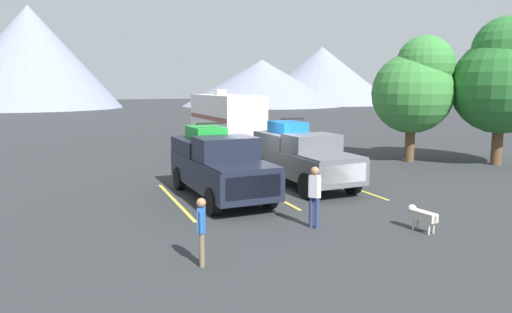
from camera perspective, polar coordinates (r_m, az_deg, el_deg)
name	(u,v)px	position (r m, az deg, el deg)	size (l,w,h in m)	color
ground_plane	(260,189)	(17.84, 0.47, -3.98)	(240.00, 240.00, 0.00)	#2D3033
pickup_truck_a	(218,164)	(16.42, -4.65, -0.86)	(2.34, 5.84, 2.59)	black
pickup_truck_b	(302,155)	(18.40, 5.65, 0.16)	(2.30, 5.47, 2.62)	#595B60
lot_stripe_a	(175,201)	(16.26, -9.91, -5.36)	(0.12, 5.50, 0.01)	gold
lot_stripe_b	(266,192)	(17.29, 1.26, -4.39)	(0.12, 5.50, 0.01)	gold
lot_stripe_c	(345,185)	(18.89, 10.84, -3.42)	(0.12, 5.50, 0.01)	gold
camper_trailer_a	(226,120)	(27.34, -3.70, 4.54)	(2.57, 7.76, 3.67)	white
person_a	(314,193)	(12.93, 7.19, -4.45)	(0.31, 0.33, 1.73)	navy
person_b	(202,227)	(10.28, -6.69, -8.58)	(0.24, 0.32, 1.53)	#726047
dog	(421,215)	(13.50, 19.55, -6.75)	(0.37, 1.02, 0.66)	beige
tree_a	(415,86)	(25.20, 18.97, 8.16)	(4.10, 4.10, 6.40)	brown
tree_b	(503,77)	(25.86, 28.05, 8.61)	(4.72, 4.72, 7.22)	brown
mountain_ridge	(56,67)	(88.55, -23.33, 10.03)	(135.72, 38.40, 17.37)	gray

